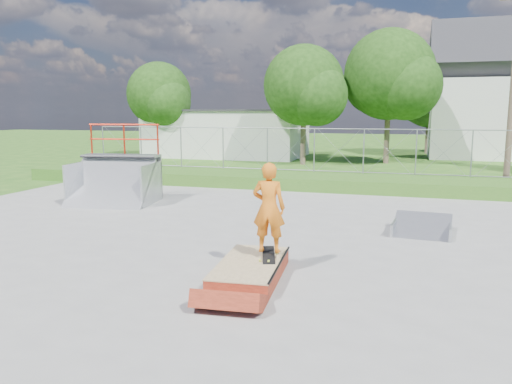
{
  "coord_description": "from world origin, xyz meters",
  "views": [
    {
      "loc": [
        3.67,
        -9.82,
        2.95
      ],
      "look_at": [
        0.33,
        1.17,
        1.1
      ],
      "focal_mm": 35.0,
      "sensor_mm": 36.0,
      "label": 1
    }
  ],
  "objects_px": {
    "grind_box": "(250,271)",
    "skater": "(269,212)",
    "flat_bank_ramp": "(422,227)",
    "quarter_pipe": "(112,165)"
  },
  "relations": [
    {
      "from": "quarter_pipe",
      "to": "skater",
      "type": "bearing_deg",
      "value": -47.19
    },
    {
      "from": "grind_box",
      "to": "quarter_pipe",
      "type": "distance_m",
      "value": 8.68
    },
    {
      "from": "flat_bank_ramp",
      "to": "skater",
      "type": "distance_m",
      "value": 4.93
    },
    {
      "from": "grind_box",
      "to": "flat_bank_ramp",
      "type": "xyz_separation_m",
      "value": [
        3.0,
        4.3,
        0.04
      ]
    },
    {
      "from": "grind_box",
      "to": "skater",
      "type": "relative_size",
      "value": 1.4
    },
    {
      "from": "grind_box",
      "to": "quarter_pipe",
      "type": "xyz_separation_m",
      "value": [
        -6.44,
        5.71,
        1.11
      ]
    },
    {
      "from": "flat_bank_ramp",
      "to": "skater",
      "type": "xyz_separation_m",
      "value": [
        -2.75,
        -3.97,
        0.98
      ]
    },
    {
      "from": "grind_box",
      "to": "skater",
      "type": "xyz_separation_m",
      "value": [
        0.24,
        0.33,
        1.02
      ]
    },
    {
      "from": "quarter_pipe",
      "to": "flat_bank_ramp",
      "type": "bearing_deg",
      "value": -16.83
    },
    {
      "from": "grind_box",
      "to": "flat_bank_ramp",
      "type": "relative_size",
      "value": 1.6
    }
  ]
}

